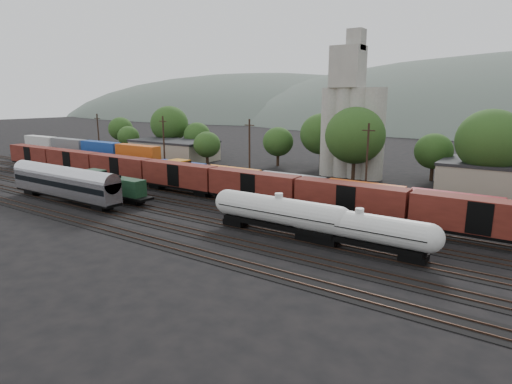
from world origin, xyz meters
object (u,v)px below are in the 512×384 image
Objects in this scene: passenger_coach at (64,182)px; green_locomotive at (109,185)px; tank_car_a at (279,212)px; grain_silo at (351,122)px; orange_locomotive at (197,174)px.

green_locomotive is at bearing 49.03° from passenger_coach.
tank_car_a is 36.34m from passenger_coach.
passenger_coach is (-4.34, -5.00, 0.93)m from green_locomotive.
passenger_coach is at bearing -121.32° from grain_silo.
grain_silo is (27.99, 46.00, 7.91)m from passenger_coach.
grain_silo reaches higher than orange_locomotive.
green_locomotive is 0.86× the size of tank_car_a.
orange_locomotive reaches higher than green_locomotive.
passenger_coach is 54.42m from grain_silo.
grain_silo is (-8.00, 41.00, 8.40)m from tank_car_a.
grain_silo is at bearing 54.56° from orange_locomotive.
grain_silo is at bearing 58.68° from passenger_coach.
passenger_coach reaches higher than tank_car_a.
grain_silo is (18.50, 26.00, 8.71)m from orange_locomotive.
tank_car_a is 30.46m from orange_locomotive.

